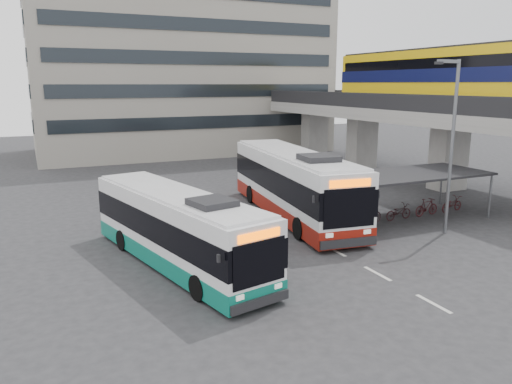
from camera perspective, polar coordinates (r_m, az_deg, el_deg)
name	(u,v)px	position (r m, az deg, el deg)	size (l,w,h in m)	color
ground	(285,259)	(21.37, 3.35, -7.63)	(120.00, 120.00, 0.00)	#28282B
viaduct	(426,98)	(38.79, 18.81, 10.12)	(8.00, 32.00, 9.68)	gray
bike_shelter	(399,192)	(28.01, 16.02, -0.04)	(10.00, 4.00, 2.54)	#595B60
office_block	(179,33)	(56.15, -8.82, 17.51)	(30.00, 15.00, 25.00)	gray
road_markings	(377,274)	(20.31, 13.71, -9.05)	(0.15, 7.60, 0.01)	beige
bus_main	(293,184)	(27.73, 4.28, 0.88)	(4.41, 13.37, 3.88)	white
bus_teal	(177,229)	(20.48, -9.02, -4.20)	(4.72, 11.31, 3.27)	white
pedestrian	(188,248)	(19.84, -7.79, -6.36)	(0.71, 0.46, 1.94)	black
lamp_post	(451,137)	(25.67, 21.39, 5.87)	(1.47, 0.20, 8.37)	#595B60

